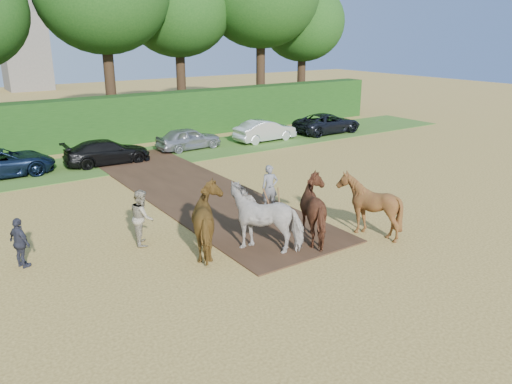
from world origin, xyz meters
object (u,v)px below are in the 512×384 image
(plough_team, at_px, (293,212))
(spectator_far, at_px, (20,243))
(parked_cars, at_px, (113,150))
(spectator_near, at_px, (142,217))

(plough_team, bearing_deg, spectator_far, 158.38)
(spectator_far, bearing_deg, parked_cars, -53.94)
(parked_cars, bearing_deg, spectator_far, -121.20)
(spectator_near, relative_size, parked_cars, 0.05)
(spectator_near, bearing_deg, spectator_far, 102.11)
(spectator_near, xyz_separation_m, spectator_far, (-3.71, 0.39, -0.15))
(spectator_far, relative_size, plough_team, 0.21)
(spectator_near, height_order, spectator_far, spectator_near)
(plough_team, distance_m, parked_cars, 14.08)
(spectator_near, height_order, parked_cars, spectator_near)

